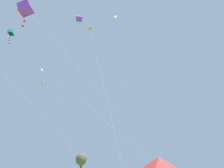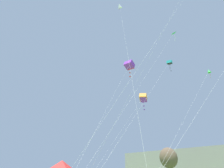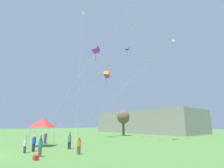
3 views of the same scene
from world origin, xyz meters
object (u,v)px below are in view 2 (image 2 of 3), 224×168
Objects in this scene: kite_green_delta_0 at (173,34)px; kite_white_diamond_4 at (120,6)px; kite_orange_box_2 at (143,98)px; kite_purple_box_3 at (129,65)px; kite_green_diamond_5 at (209,71)px; kite_cyan_box_6 at (169,63)px.

kite_green_delta_0 is 1.18× the size of kite_white_diamond_4.
kite_green_delta_0 is at bearing 8.08° from kite_orange_box_2.
kite_orange_box_2 is at bearing 126.14° from kite_white_diamond_4.
kite_orange_box_2 is 0.80× the size of kite_purple_box_3.
kite_purple_box_3 reaches higher than kite_orange_box_2.
kite_purple_box_3 is at bearing -153.56° from kite_green_diamond_5.
kite_orange_box_2 is at bearing -163.07° from kite_cyan_box_6.
kite_green_delta_0 is 5.37m from kite_cyan_box_6.
kite_green_delta_0 reaches higher than kite_cyan_box_6.
kite_green_diamond_5 is at bearing 78.00° from kite_white_diamond_4.
kite_green_delta_0 is 11.07m from kite_green_diamond_5.
kite_purple_box_3 is at bearing -136.87° from kite_green_delta_0.
kite_green_diamond_5 is at bearing 26.44° from kite_purple_box_3.
kite_purple_box_3 is 12.60m from kite_green_diamond_5.
kite_purple_box_3 is at bearing -70.33° from kite_orange_box_2.
kite_purple_box_3 is 1.19× the size of kite_green_diamond_5.
kite_orange_box_2 is 0.76× the size of kite_cyan_box_6.
kite_green_diamond_5 is (12.21, 0.63, 0.31)m from kite_orange_box_2.
kite_purple_box_3 is (1.65, -4.62, 4.75)m from kite_orange_box_2.
kite_green_delta_0 is at bearing 43.13° from kite_purple_box_3.
kite_cyan_box_6 is at bearing 57.94° from kite_purple_box_3.
kite_green_delta_0 is 1.52× the size of kite_green_diamond_5.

